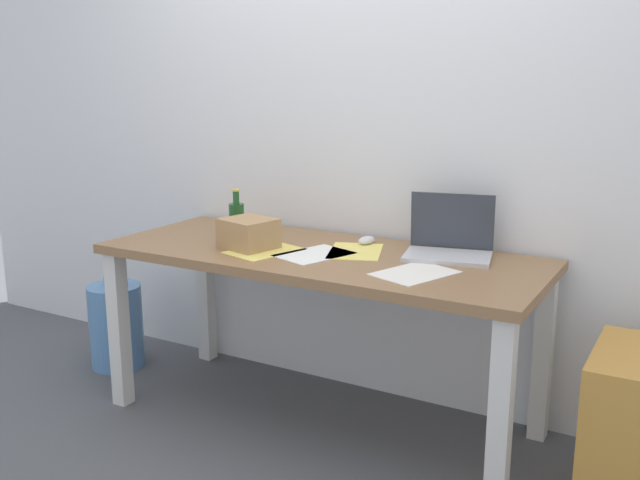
# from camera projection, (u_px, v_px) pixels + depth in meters

# --- Properties ---
(ground_plane) EXTENTS (8.00, 8.00, 0.00)m
(ground_plane) POSITION_uv_depth(u_px,v_px,m) (320.00, 419.00, 3.09)
(ground_plane) COLOR #515459
(back_wall) EXTENTS (5.20, 0.08, 2.60)m
(back_wall) POSITION_uv_depth(u_px,v_px,m) (367.00, 113.00, 3.16)
(back_wall) COLOR white
(back_wall) RESTS_ON ground
(desk) EXTENTS (1.84, 0.74, 0.75)m
(desk) POSITION_uv_depth(u_px,v_px,m) (320.00, 274.00, 2.94)
(desk) COLOR olive
(desk) RESTS_ON ground
(laptop_right) EXTENTS (0.38, 0.31, 0.25)m
(laptop_right) POSITION_uv_depth(u_px,v_px,m) (449.00, 243.00, 2.83)
(laptop_right) COLOR silver
(laptop_right) RESTS_ON desk
(beer_bottle) EXTENTS (0.07, 0.07, 0.22)m
(beer_bottle) POSITION_uv_depth(u_px,v_px,m) (237.00, 219.00, 3.17)
(beer_bottle) COLOR #1E5123
(beer_bottle) RESTS_ON desk
(computer_mouse) EXTENTS (0.06, 0.10, 0.03)m
(computer_mouse) POSITION_uv_depth(u_px,v_px,m) (367.00, 240.00, 3.05)
(computer_mouse) COLOR silver
(computer_mouse) RESTS_ON desk
(cardboard_box) EXTENTS (0.25, 0.23, 0.13)m
(cardboard_box) POSITION_uv_depth(u_px,v_px,m) (249.00, 234.00, 2.96)
(cardboard_box) COLOR tan
(cardboard_box) RESTS_ON desk
(paper_sheet_near_back) EXTENTS (0.30, 0.35, 0.00)m
(paper_sheet_near_back) POSITION_uv_depth(u_px,v_px,m) (355.00, 251.00, 2.92)
(paper_sheet_near_back) COLOR #F4E06B
(paper_sheet_near_back) RESTS_ON desk
(paper_sheet_front_right) EXTENTS (0.30, 0.35, 0.00)m
(paper_sheet_front_right) POSITION_uv_depth(u_px,v_px,m) (415.00, 273.00, 2.59)
(paper_sheet_front_right) COLOR white
(paper_sheet_front_right) RESTS_ON desk
(paper_sheet_center) EXTENTS (0.29, 0.35, 0.00)m
(paper_sheet_center) POSITION_uv_depth(u_px,v_px,m) (314.00, 254.00, 2.87)
(paper_sheet_center) COLOR white
(paper_sheet_center) RESTS_ON desk
(paper_yellow_folder) EXTENTS (0.28, 0.34, 0.00)m
(paper_yellow_folder) POSITION_uv_depth(u_px,v_px,m) (265.00, 251.00, 2.93)
(paper_yellow_folder) COLOR #F4E06B
(paper_yellow_folder) RESTS_ON desk
(water_cooler_jug) EXTENTS (0.27, 0.27, 0.48)m
(water_cooler_jug) POSITION_uv_depth(u_px,v_px,m) (116.00, 325.00, 3.62)
(water_cooler_jug) COLOR #598CC6
(water_cooler_jug) RESTS_ON ground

